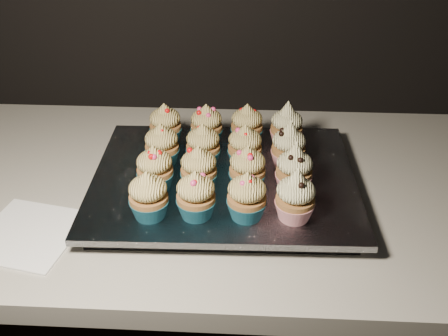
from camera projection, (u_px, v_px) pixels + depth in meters
name	position (u px, v px, depth m)	size (l,w,h in m)	color
worktop	(257.00, 190.00, 0.95)	(2.44, 0.64, 0.04)	beige
napkin	(28.00, 234.00, 0.81)	(0.15, 0.15, 0.00)	white
baking_tray	(224.00, 186.00, 0.91)	(0.43, 0.33, 0.02)	black
foil_lining	(224.00, 178.00, 0.90)	(0.47, 0.37, 0.01)	silver
cupcake_0	(148.00, 196.00, 0.78)	(0.06, 0.06, 0.08)	#185A71
cupcake_1	(196.00, 196.00, 0.78)	(0.06, 0.06, 0.08)	#185A71
cupcake_2	(247.00, 197.00, 0.78)	(0.06, 0.06, 0.08)	#185A71
cupcake_3	(295.00, 197.00, 0.77)	(0.06, 0.06, 0.10)	#AC172C
cupcake_4	(155.00, 169.00, 0.84)	(0.06, 0.06, 0.08)	#185A71
cupcake_5	(199.00, 169.00, 0.84)	(0.06, 0.06, 0.08)	#185A71
cupcake_6	(247.00, 169.00, 0.84)	(0.06, 0.06, 0.08)	#185A71
cupcake_7	(294.00, 170.00, 0.84)	(0.06, 0.06, 0.10)	#AC172C
cupcake_8	(162.00, 146.00, 0.91)	(0.06, 0.06, 0.08)	#185A71
cupcake_9	(203.00, 146.00, 0.91)	(0.06, 0.06, 0.08)	#185A71
cupcake_10	(245.00, 147.00, 0.91)	(0.06, 0.06, 0.08)	#185A71
cupcake_11	(289.00, 147.00, 0.90)	(0.06, 0.06, 0.10)	#AC172C
cupcake_12	(165.00, 125.00, 0.98)	(0.06, 0.06, 0.08)	#185A71
cupcake_13	(207.00, 126.00, 0.97)	(0.06, 0.06, 0.08)	#185A71
cupcake_14	(247.00, 126.00, 0.97)	(0.06, 0.06, 0.08)	#185A71
cupcake_15	(287.00, 126.00, 0.97)	(0.06, 0.06, 0.10)	#AC172C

